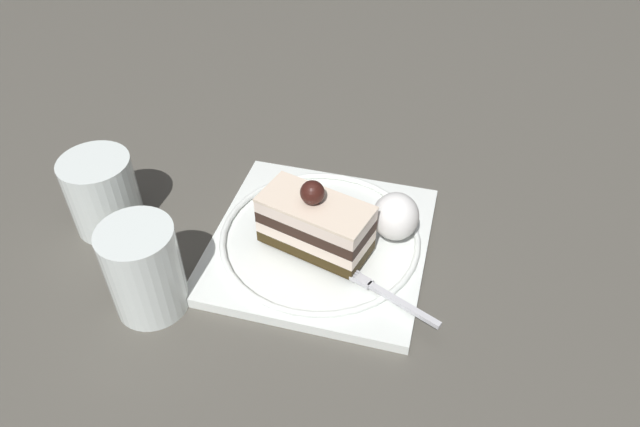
{
  "coord_description": "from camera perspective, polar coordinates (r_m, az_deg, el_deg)",
  "views": [
    {
      "loc": [
        -0.14,
        0.43,
        0.45
      ],
      "look_at": [
        -0.02,
        0.01,
        0.05
      ],
      "focal_mm": 33.1,
      "sensor_mm": 36.0,
      "label": 1
    }
  ],
  "objects": [
    {
      "name": "ground_plane",
      "position": [
        0.64,
        -1.87,
        -2.54
      ],
      "size": [
        2.4,
        2.4,
        0.0
      ],
      "primitive_type": "plane",
      "color": "#504D45"
    },
    {
      "name": "cake_slice",
      "position": [
        0.59,
        -0.45,
        -0.92
      ],
      "size": [
        0.12,
        0.08,
        0.08
      ],
      "color": "#33250E",
      "rests_on": "dessert_plate"
    },
    {
      "name": "fork",
      "position": [
        0.56,
        6.02,
        -7.55
      ],
      "size": [
        0.11,
        0.06,
        0.0
      ],
      "color": "silver",
      "rests_on": "dessert_plate"
    },
    {
      "name": "drink_glass_near",
      "position": [
        0.57,
        -16.51,
        -5.62
      ],
      "size": [
        0.07,
        0.07,
        0.1
      ],
      "color": "white",
      "rests_on": "ground_plane"
    },
    {
      "name": "dessert_plate",
      "position": [
        0.62,
        -0.0,
        -2.67
      ],
      "size": [
        0.22,
        0.22,
        0.02
      ],
      "color": "white",
      "rests_on": "ground_plane"
    },
    {
      "name": "whipped_cream_dollop",
      "position": [
        0.61,
        7.32,
        -0.27
      ],
      "size": [
        0.05,
        0.05,
        0.05
      ],
      "primitive_type": "ellipsoid",
      "color": "white",
      "rests_on": "dessert_plate"
    },
    {
      "name": "drink_glass_far",
      "position": [
        0.67,
        -20.16,
        1.53
      ],
      "size": [
        0.07,
        0.07,
        0.09
      ],
      "color": "white",
      "rests_on": "ground_plane"
    }
  ]
}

